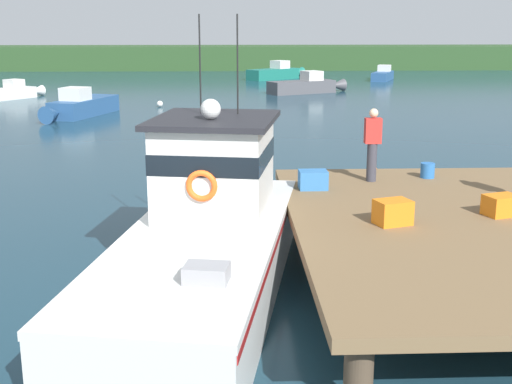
{
  "coord_description": "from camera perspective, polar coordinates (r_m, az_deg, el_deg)",
  "views": [
    {
      "loc": [
        0.66,
        -11.31,
        4.61
      ],
      "look_at": [
        1.2,
        1.5,
        1.4
      ],
      "focal_mm": 46.98,
      "sensor_mm": 36.0,
      "label": 1
    }
  ],
  "objects": [
    {
      "name": "crate_stack_near_edge",
      "position": [
        13.09,
        20.18,
        -1.07
      ],
      "size": [
        0.7,
        0.6,
        0.38
      ],
      "primitive_type": "cube",
      "rotation": [
        0.0,
        0.0,
        0.3
      ],
      "color": "orange",
      "rests_on": "dock"
    },
    {
      "name": "moored_boat_far_right",
      "position": [
        59.13,
        1.76,
        10.11
      ],
      "size": [
        5.46,
        5.04,
        1.58
      ],
      "color": "#196B5B",
      "rests_on": "ground"
    },
    {
      "name": "bait_bucket",
      "position": [
        15.81,
        14.4,
        1.79
      ],
      "size": [
        0.32,
        0.32,
        0.34
      ],
      "primitive_type": "cylinder",
      "color": "#2866B2",
      "rests_on": "dock"
    },
    {
      "name": "mooring_buoy_channel_marker",
      "position": [
        20.63,
        9.83,
        1.56
      ],
      "size": [
        0.44,
        0.44,
        0.44
      ],
      "primitive_type": "sphere",
      "color": "#EA5B19",
      "rests_on": "ground"
    },
    {
      "name": "ground_plane",
      "position": [
        12.23,
        -5.39,
        -8.15
      ],
      "size": [
        200.0,
        200.0,
        0.0
      ],
      "primitive_type": "plane",
      "color": "#193847"
    },
    {
      "name": "moored_boat_far_left",
      "position": [
        36.01,
        -14.74,
        7.09
      ],
      "size": [
        3.03,
        6.05,
        1.52
      ],
      "color": "#285184",
      "rests_on": "ground"
    },
    {
      "name": "far_shoreline",
      "position": [
        73.39,
        -2.97,
        11.38
      ],
      "size": [
        120.0,
        8.0,
        2.4
      ],
      "primitive_type": "cube",
      "color": "#284723",
      "rests_on": "ground"
    },
    {
      "name": "deckhand_by_the_boat",
      "position": [
        15.07,
        9.89,
        4.11
      ],
      "size": [
        0.36,
        0.22,
        1.63
      ],
      "color": "#383842",
      "rests_on": "dock"
    },
    {
      "name": "mooring_buoy_inshore",
      "position": [
        39.27,
        -8.19,
        7.44
      ],
      "size": [
        0.35,
        0.35,
        0.35
      ],
      "primitive_type": "sphere",
      "color": "silver",
      "rests_on": "ground"
    },
    {
      "name": "dock",
      "position": [
        12.55,
        16.98,
        -2.94
      ],
      "size": [
        6.0,
        9.0,
        1.2
      ],
      "color": "#4C3D2D",
      "rests_on": "ground"
    },
    {
      "name": "main_fishing_boat",
      "position": [
        11.92,
        -4.04,
        -3.56
      ],
      "size": [
        3.92,
        9.97,
        4.8
      ],
      "color": "silver",
      "rests_on": "ground"
    },
    {
      "name": "moored_boat_mid_harbor",
      "position": [
        59.05,
        10.79,
        9.77
      ],
      "size": [
        2.84,
        4.94,
        1.26
      ],
      "color": "#285184",
      "rests_on": "ground"
    },
    {
      "name": "moored_boat_off_the_point",
      "position": [
        45.81,
        -20.18,
        7.97
      ],
      "size": [
        3.51,
        4.52,
        1.23
      ],
      "color": "silver",
      "rests_on": "ground"
    },
    {
      "name": "crate_single_by_cleat",
      "position": [
        11.97,
        11.57,
        -1.69
      ],
      "size": [
        0.7,
        0.6,
        0.44
      ],
      "primitive_type": "cube",
      "rotation": [
        0.0,
        0.0,
        0.31
      ],
      "color": "orange",
      "rests_on": "dock"
    },
    {
      "name": "crate_single_far",
      "position": [
        14.31,
        4.88,
        1.05
      ],
      "size": [
        0.61,
        0.45,
        0.4
      ],
      "primitive_type": "cube",
      "rotation": [
        0.0,
        0.0,
        0.02
      ],
      "color": "#3370B2",
      "rests_on": "dock"
    },
    {
      "name": "moored_boat_near_channel",
      "position": [
        47.02,
        4.34,
        9.03
      ],
      "size": [
        5.82,
        3.68,
        1.5
      ],
      "color": "#4C4C51",
      "rests_on": "ground"
    }
  ]
}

